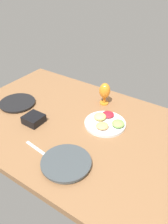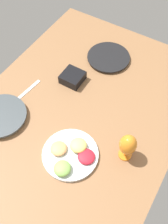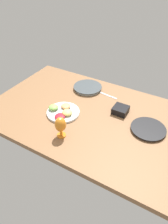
{
  "view_description": "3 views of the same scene",
  "coord_description": "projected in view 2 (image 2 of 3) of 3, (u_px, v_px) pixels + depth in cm",
  "views": [
    {
      "loc": [
        71.43,
        -95.22,
        91.17
      ],
      "look_at": [
        0.99,
        7.88,
        5.54
      ],
      "focal_mm": 37.2,
      "sensor_mm": 36.0,
      "label": 1
    },
    {
      "loc": [
        56.19,
        42.38,
        113.01
      ],
      "look_at": [
        -5.33,
        4.93,
        5.54
      ],
      "focal_mm": 41.75,
      "sensor_mm": 36.0,
      "label": 2
    },
    {
      "loc": [
        -65.08,
        116.15,
        106.43
      ],
      "look_at": [
        -1.46,
        6.54,
        5.54
      ],
      "focal_mm": 33.7,
      "sensor_mm": 36.0,
      "label": 3
    }
  ],
  "objects": [
    {
      "name": "fork_by_right_plate",
      "position": [
        28.0,
        90.0,
        1.44
      ],
      "size": [
        18.09,
        3.91,
        0.6
      ],
      "primitive_type": "cube",
      "rotation": [
        0.0,
        0.0,
        -0.12
      ],
      "color": "silver",
      "rests_on": "ground_plane"
    },
    {
      "name": "ground_plane",
      "position": [
        71.0,
        123.0,
        1.35
      ],
      "size": [
        160.0,
        104.0,
        4.0
      ],
      "primitive_type": "cube",
      "color": "#8C603D"
    },
    {
      "name": "dinner_plate_left",
      "position": [
        108.0,
        58.0,
        1.57
      ],
      "size": [
        25.67,
        25.67,
        2.03
      ],
      "color": "#4C4C51",
      "rests_on": "ground_plane"
    },
    {
      "name": "hurricane_glass_orange",
      "position": [
        128.0,
        145.0,
        1.14
      ],
      "size": [
        7.94,
        7.94,
        16.39
      ],
      "color": "orange",
      "rests_on": "ground_plane"
    },
    {
      "name": "dinner_plate_right",
      "position": [
        1.0,
        116.0,
        1.33
      ],
      "size": [
        26.35,
        26.35,
        2.96
      ],
      "color": "silver",
      "rests_on": "ground_plane"
    },
    {
      "name": "fruit_platter",
      "position": [
        71.0,
        154.0,
        1.21
      ],
      "size": [
        26.47,
        26.47,
        5.46
      ],
      "color": "silver",
      "rests_on": "ground_plane"
    },
    {
      "name": "square_bowl_black",
      "position": [
        73.0,
        77.0,
        1.46
      ],
      "size": [
        11.62,
        11.62,
        5.23
      ],
      "color": "black",
      "rests_on": "ground_plane"
    }
  ]
}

